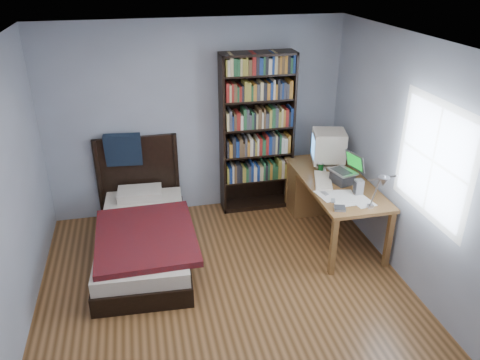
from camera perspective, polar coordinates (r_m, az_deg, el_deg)
The scene contains 14 objects.
room at distance 4.13m, azimuth -0.98°, elevation -1.63°, with size 4.20×4.24×2.50m.
desk at distance 6.20m, azimuth 9.65°, elevation -0.81°, with size 0.75×1.66×0.73m.
crt_monitor at distance 5.97m, azimuth 10.62°, elevation 4.10°, with size 0.49×0.45×0.47m.
laptop at distance 5.60m, azimuth 12.55°, elevation 0.66°, with size 0.36×0.35×0.37m.
desk_lamp at distance 4.65m, azimuth 16.90°, elevation -0.47°, with size 0.22×0.48×0.57m.
keyboard at distance 5.61m, azimuth 10.09°, elevation -0.09°, with size 0.19×0.48×0.03m, color beige.
speaker at distance 5.38m, azimuth 14.27°, elevation -0.82°, with size 0.09×0.09×0.17m, color gray.
soda_can at distance 5.84m, azimuth 9.81°, elevation 1.46°, with size 0.06×0.06×0.11m, color #0A3E08.
mouse at distance 5.90m, azimuth 10.10°, elevation 1.31°, with size 0.07×0.12×0.04m, color silver.
phone_silver at distance 5.33m, azimuth 10.28°, elevation -1.62°, with size 0.05×0.10×0.02m, color #B1B1B5.
phone_grey at distance 5.19m, azimuth 11.28°, elevation -2.49°, with size 0.04×0.08×0.02m, color gray.
external_drive at distance 5.05m, azimuth 12.07°, elevation -3.41°, with size 0.12×0.12×0.02m, color gray.
bookshelf at distance 6.10m, azimuth 2.08°, elevation 5.63°, with size 0.94×0.30×2.10m.
bed at distance 5.55m, azimuth -11.73°, elevation -6.31°, with size 1.11×2.10×1.16m.
Camera 1 is at (-0.71, -3.60, 3.16)m, focal length 35.00 mm.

